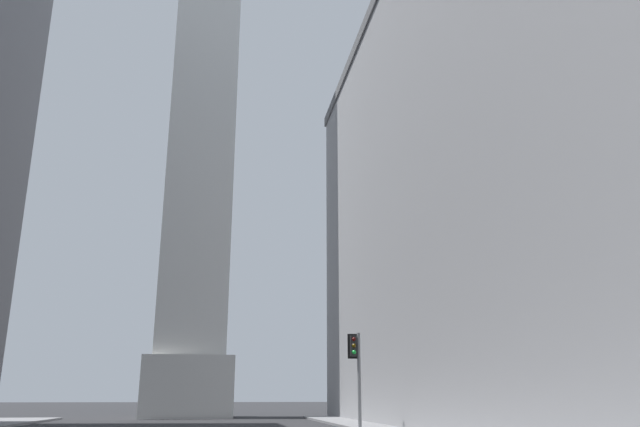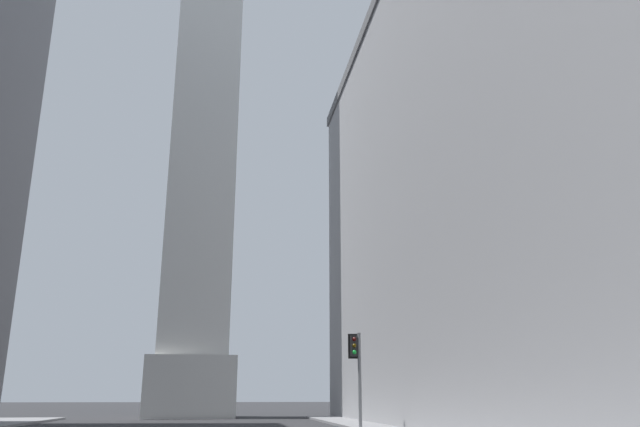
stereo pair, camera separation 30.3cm
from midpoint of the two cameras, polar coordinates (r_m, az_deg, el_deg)
building_right at (r=41.60m, az=27.42°, el=3.25°), size 29.22×51.16×28.74m
obelisk at (r=62.68m, az=-10.00°, el=11.42°), size 7.35×7.35×63.81m
traffic_light_mid_right at (r=34.28m, az=3.65°, el=-13.67°), size 0.77×0.51×5.03m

